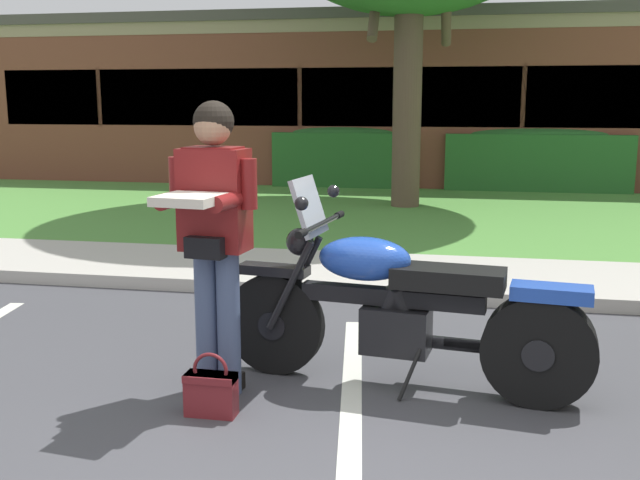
% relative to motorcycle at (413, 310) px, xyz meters
% --- Properties ---
extents(ground_plane, '(140.00, 140.00, 0.00)m').
position_rel_motorcycle_xyz_m(ground_plane, '(-0.31, -1.12, -0.49)').
color(ground_plane, '#424247').
extents(curb_strip, '(60.00, 0.20, 0.12)m').
position_rel_motorcycle_xyz_m(curb_strip, '(-0.31, 1.99, -0.43)').
color(curb_strip, '#B7B2A8').
rests_on(curb_strip, ground).
extents(concrete_walk, '(60.00, 1.50, 0.08)m').
position_rel_motorcycle_xyz_m(concrete_walk, '(-0.31, 2.84, -0.45)').
color(concrete_walk, '#B7B2A8').
rests_on(concrete_walk, ground).
extents(grass_lawn, '(60.00, 6.29, 0.06)m').
position_rel_motorcycle_xyz_m(grass_lawn, '(-0.31, 6.74, -0.46)').
color(grass_lawn, '#518E3D').
rests_on(grass_lawn, ground).
extents(stall_stripe_1, '(0.72, 4.38, 0.01)m').
position_rel_motorcycle_xyz_m(stall_stripe_1, '(-0.24, -0.92, -0.49)').
color(stall_stripe_1, silver).
rests_on(stall_stripe_1, ground).
extents(motorcycle, '(2.24, 0.82, 1.26)m').
position_rel_motorcycle_xyz_m(motorcycle, '(0.00, 0.00, 0.00)').
color(motorcycle, black).
rests_on(motorcycle, ground).
extents(rider_person, '(0.53, 0.61, 1.70)m').
position_rel_motorcycle_xyz_m(rider_person, '(-1.12, -0.28, 0.52)').
color(rider_person, black).
rests_on(rider_person, ground).
extents(handbag, '(0.28, 0.13, 0.36)m').
position_rel_motorcycle_xyz_m(handbag, '(-1.05, -0.59, -0.34)').
color(handbag, maroon).
rests_on(handbag, ground).
extents(hedge_left, '(2.70, 0.90, 1.24)m').
position_rel_motorcycle_xyz_m(hedge_left, '(-2.02, 10.08, 0.16)').
color(hedge_left, '#286028').
rests_on(hedge_left, ground).
extents(hedge_center_left, '(3.34, 0.90, 1.24)m').
position_rel_motorcycle_xyz_m(hedge_center_left, '(1.61, 10.08, 0.16)').
color(hedge_center_left, '#286028').
rests_on(hedge_center_left, ground).
extents(brick_building, '(24.69, 10.83, 3.41)m').
position_rel_motorcycle_xyz_m(brick_building, '(1.30, 15.16, 1.22)').
color(brick_building, brown).
rests_on(brick_building, ground).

